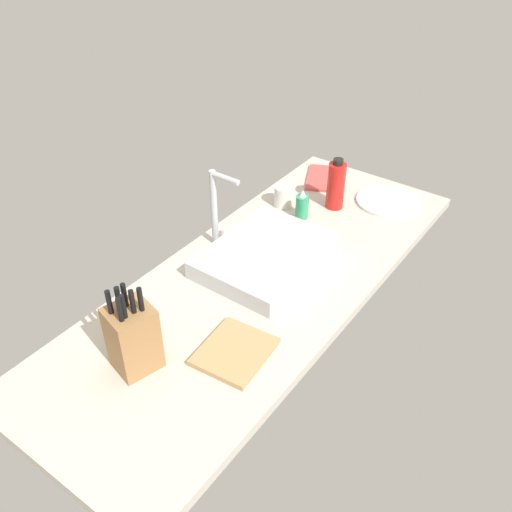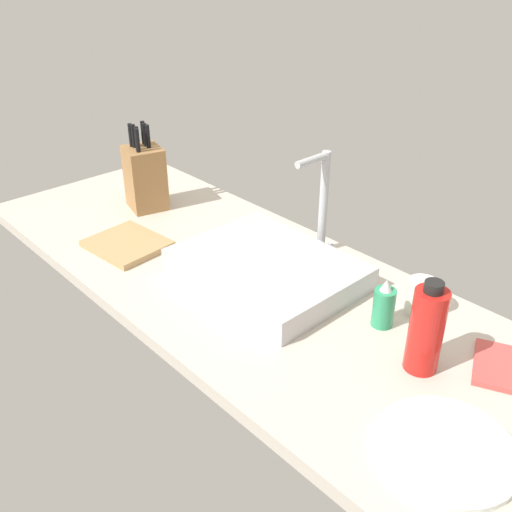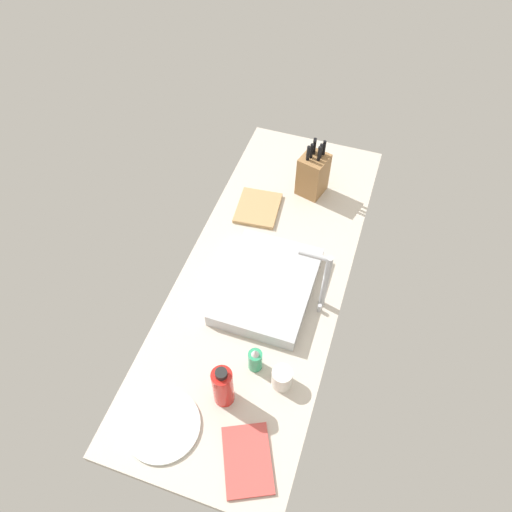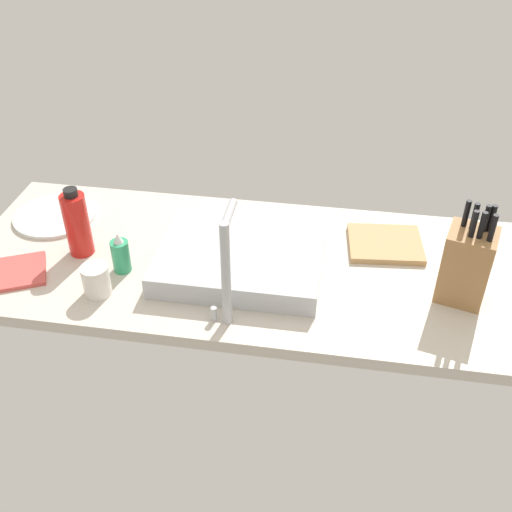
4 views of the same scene
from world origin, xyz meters
The scene contains 9 objects.
countertop_slab centered at (0.00, 0.00, 1.75)cm, with size 176.63×66.38×3.50cm, color beige.
sink_basin centered at (7.84, 3.44, 6.70)cm, with size 45.54×34.73×6.40cm, color #B7BABF.
faucet centered at (7.18, 24.47, 20.56)cm, with size 5.50×12.31×29.83cm.
knife_block centered at (-51.98, 5.83, 14.20)cm, with size 14.43×13.95×27.75cm.
cutting_board centered at (-32.70, -14.04, 4.40)cm, with size 21.36×18.51×1.80cm, color tan.
soap_bottle centered at (40.42, 9.37, 8.74)cm, with size 5.09×5.09×12.28cm.
water_bottle centered at (54.98, 3.01, 13.35)cm, with size 7.10×7.10×21.19cm.
dinner_plate centered at (70.78, -13.13, 4.10)cm, with size 25.60×25.60×1.20cm, color silver.
coffee_mug centered at (43.52, 20.20, 7.83)cm, with size 7.29×7.29×8.66cm, color silver.
Camera 2 is at (100.18, -85.97, 84.00)cm, focal length 40.24 mm.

